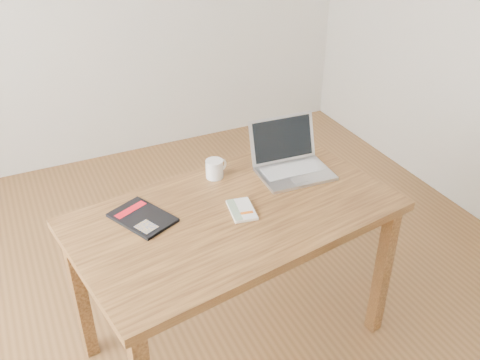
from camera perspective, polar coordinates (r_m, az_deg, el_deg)
name	(u,v)px	position (r m, az deg, el deg)	size (l,w,h in m)	color
room	(157,72)	(1.88, -8.82, 11.31)	(4.04, 4.04, 2.70)	brown
desk	(235,228)	(2.23, -0.50, -5.17)	(1.41, 0.95, 0.75)	brown
white_guidebook	(242,210)	(2.17, 0.18, -3.21)	(0.12, 0.17, 0.01)	silver
black_guidebook	(142,218)	(2.16, -10.38, -3.96)	(0.26, 0.30, 0.01)	black
laptop	(290,161)	(2.44, 5.40, 2.05)	(0.34, 0.31, 0.22)	silver
coffee_mug	(215,168)	(2.38, -2.69, 1.26)	(0.11, 0.08, 0.08)	white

